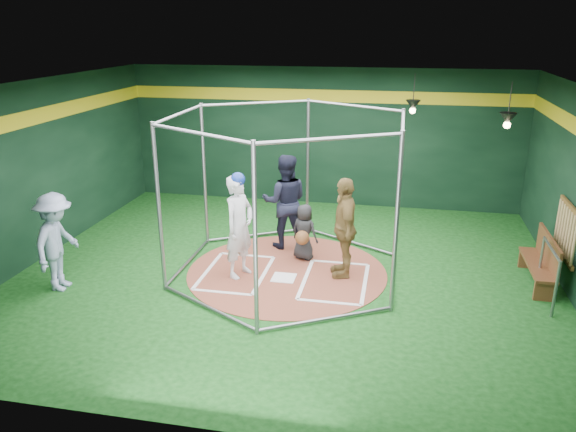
% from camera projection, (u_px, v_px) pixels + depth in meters
% --- Properties ---
extents(room_shell, '(10.10, 9.10, 3.53)m').
position_uv_depth(room_shell, '(287.00, 184.00, 10.17)').
color(room_shell, '#0D3A0F').
rests_on(room_shell, ground).
extents(clay_disc, '(3.80, 3.80, 0.01)m').
position_uv_depth(clay_disc, '(287.00, 272.00, 10.73)').
color(clay_disc, brown).
rests_on(clay_disc, ground).
extents(home_plate, '(0.43, 0.43, 0.01)m').
position_uv_depth(home_plate, '(284.00, 278.00, 10.45)').
color(home_plate, white).
rests_on(home_plate, clay_disc).
extents(batter_box_left, '(1.17, 1.77, 0.01)m').
position_uv_depth(batter_box_left, '(236.00, 272.00, 10.67)').
color(batter_box_left, white).
rests_on(batter_box_left, clay_disc).
extents(batter_box_right, '(1.17, 1.77, 0.01)m').
position_uv_depth(batter_box_right, '(335.00, 281.00, 10.32)').
color(batter_box_right, white).
rests_on(batter_box_right, clay_disc).
extents(batting_cage, '(4.05, 4.67, 3.00)m').
position_uv_depth(batting_cage, '(287.00, 197.00, 10.25)').
color(batting_cage, gray).
rests_on(batting_cage, ground).
extents(bat_rack, '(0.07, 1.25, 0.98)m').
position_uv_depth(bat_rack, '(566.00, 231.00, 9.84)').
color(bat_rack, brown).
rests_on(bat_rack, room_shell).
extents(pendant_lamp_near, '(0.34, 0.34, 0.90)m').
position_uv_depth(pendant_lamp_near, '(413.00, 105.00, 12.77)').
color(pendant_lamp_near, black).
rests_on(pendant_lamp_near, room_shell).
extents(pendant_lamp_far, '(0.34, 0.34, 0.90)m').
position_uv_depth(pendant_lamp_far, '(508.00, 119.00, 10.95)').
color(pendant_lamp_far, black).
rests_on(pendant_lamp_far, room_shell).
extents(batter_figure, '(0.68, 0.82, 1.99)m').
position_uv_depth(batter_figure, '(239.00, 226.00, 10.27)').
color(batter_figure, silver).
rests_on(batter_figure, clay_disc).
extents(visitor_leopard, '(0.69, 1.18, 1.89)m').
position_uv_depth(visitor_leopard, '(344.00, 227.00, 10.30)').
color(visitor_leopard, '#A38445').
rests_on(visitor_leopard, clay_disc).
extents(catcher_figure, '(0.65, 0.66, 1.14)m').
position_uv_depth(catcher_figure, '(304.00, 232.00, 11.13)').
color(catcher_figure, black).
rests_on(catcher_figure, clay_disc).
extents(umpire, '(1.09, 0.93, 1.98)m').
position_uv_depth(umpire, '(285.00, 202.00, 11.64)').
color(umpire, black).
rests_on(umpire, clay_disc).
extents(bystander_blue, '(0.71, 1.18, 1.77)m').
position_uv_depth(bystander_blue, '(57.00, 242.00, 9.80)').
color(bystander_blue, '#94A3C3').
rests_on(bystander_blue, ground).
extents(dugout_bench, '(0.37, 1.58, 0.92)m').
position_uv_depth(dugout_bench, '(542.00, 260.00, 10.11)').
color(dugout_bench, brown).
rests_on(dugout_bench, ground).
extents(steel_railing, '(0.05, 1.14, 0.98)m').
position_uv_depth(steel_railing, '(549.00, 266.00, 9.38)').
color(steel_railing, gray).
rests_on(steel_railing, ground).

